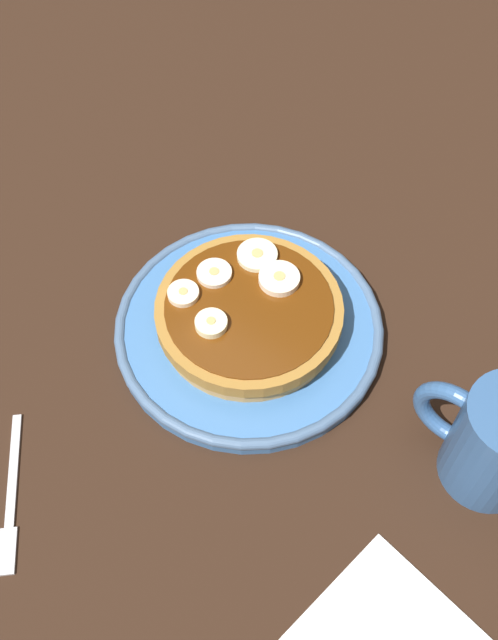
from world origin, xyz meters
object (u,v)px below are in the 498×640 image
(banana_slice_4, at_px, (183,294))
(fork, at_px, (11,500))
(pancake_stack, at_px, (251,315))
(banana_slice_2, at_px, (279,279))
(banana_slice_3, at_px, (214,274))
(banana_slice_1, at_px, (257,256))
(plate, at_px, (249,327))
(coffee_mug, at_px, (496,440))
(banana_slice_0, at_px, (211,324))

(banana_slice_4, bearing_deg, fork, 89.17)
(pancake_stack, height_order, banana_slice_2, banana_slice_2)
(fork, bearing_deg, banana_slice_3, -92.48)
(pancake_stack, bearing_deg, banana_slice_1, -59.12)
(plate, relative_size, banana_slice_1, 6.58)
(pancake_stack, relative_size, coffee_mug, 1.54)
(pancake_stack, bearing_deg, banana_slice_2, -96.01)
(banana_slice_1, bearing_deg, pancake_stack, 120.88)
(banana_slice_3, bearing_deg, banana_slice_2, -150.00)
(plate, relative_size, pancake_stack, 1.42)
(banana_slice_0, relative_size, fork, 0.27)
(banana_slice_2, bearing_deg, fork, 77.61)
(banana_slice_4, height_order, fork, banana_slice_4)
(banana_slice_4, xyz_separation_m, fork, (0.00, 0.21, -0.04))
(banana_slice_3, relative_size, banana_slice_4, 1.14)
(banana_slice_2, bearing_deg, coffee_mug, 172.45)
(plate, height_order, banana_slice_1, banana_slice_1)
(banana_slice_0, height_order, banana_slice_1, banana_slice_0)
(pancake_stack, distance_m, banana_slice_4, 0.06)
(banana_slice_3, height_order, coffee_mug, coffee_mug)
(banana_slice_4, bearing_deg, banana_slice_0, 165.04)
(banana_slice_0, height_order, banana_slice_4, banana_slice_0)
(banana_slice_1, height_order, fork, banana_slice_1)
(coffee_mug, bearing_deg, banana_slice_0, 10.32)
(pancake_stack, relative_size, banana_slice_2, 4.65)
(banana_slice_4, bearing_deg, banana_slice_3, -102.72)
(banana_slice_1, bearing_deg, fork, 84.22)
(banana_slice_2, xyz_separation_m, banana_slice_3, (0.05, 0.03, -0.00))
(plate, xyz_separation_m, pancake_stack, (-0.00, -0.00, 0.02))
(banana_slice_0, bearing_deg, fork, 78.24)
(coffee_mug, bearing_deg, banana_slice_4, 6.78)
(plate, xyz_separation_m, banana_slice_4, (0.05, 0.03, 0.04))
(banana_slice_0, distance_m, coffee_mug, 0.24)
(banana_slice_2, relative_size, banana_slice_3, 1.17)
(pancake_stack, distance_m, banana_slice_3, 0.05)
(banana_slice_1, distance_m, banana_slice_2, 0.03)
(pancake_stack, relative_size, banana_slice_3, 5.42)
(coffee_mug, bearing_deg, pancake_stack, 1.75)
(plate, height_order, coffee_mug, coffee_mug)
(pancake_stack, height_order, coffee_mug, coffee_mug)
(banana_slice_2, distance_m, coffee_mug, 0.22)
(banana_slice_3, bearing_deg, plate, 169.75)
(banana_slice_0, height_order, coffee_mug, coffee_mug)
(pancake_stack, xyz_separation_m, coffee_mug, (-0.22, -0.01, 0.02))
(banana_slice_3, bearing_deg, banana_slice_4, 77.28)
(banana_slice_1, relative_size, banana_slice_3, 1.17)
(banana_slice_0, bearing_deg, banana_slice_3, -54.37)
(banana_slice_3, height_order, fork, banana_slice_3)
(pancake_stack, xyz_separation_m, banana_slice_2, (-0.00, -0.04, 0.02))
(banana_slice_2, height_order, coffee_mug, coffee_mug)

